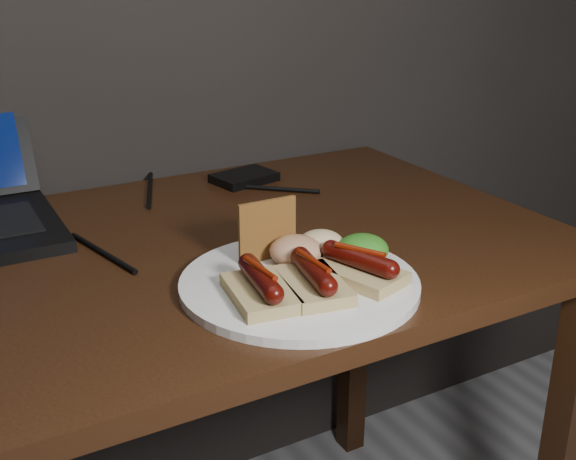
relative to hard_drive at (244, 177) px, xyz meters
The scene contains 11 objects.
desk 0.44m from the hard_drive, 144.44° to the right, with size 1.40×0.70×0.75m.
hard_drive is the anchor object (origin of this frame).
desk_cables 0.34m from the hard_drive, 161.96° to the right, with size 0.85×0.45×0.01m.
plate 0.46m from the hard_drive, 107.17° to the right, with size 0.31×0.31×0.01m, color silver.
bread_sausage_left 0.51m from the hard_drive, 113.77° to the right, with size 0.09×0.12×0.04m.
bread_sausage_center 0.50m from the hard_drive, 106.16° to the right, with size 0.09×0.13×0.04m.
bread_sausage_right 0.49m from the hard_drive, 98.28° to the right, with size 0.10×0.13×0.04m.
crispbread 0.39m from the hard_drive, 111.26° to the right, with size 0.09×0.01×0.09m, color olive.
salad_greens 0.44m from the hard_drive, 94.58° to the right, with size 0.07×0.07×0.04m, color #205D12.
salsa_mound 0.42m from the hard_drive, 106.33° to the right, with size 0.07×0.07×0.04m, color #9E210F.
coleslaw_mound 0.40m from the hard_drive, 100.43° to the right, with size 0.06×0.06×0.04m, color beige.
Camera 1 is at (-0.21, 0.46, 1.16)m, focal length 45.00 mm.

